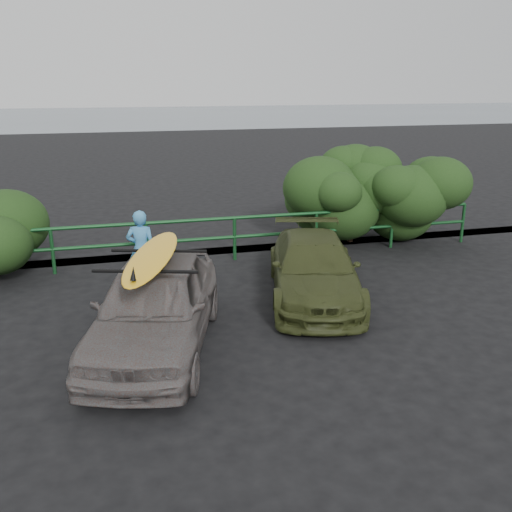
{
  "coord_description": "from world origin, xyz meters",
  "views": [
    {
      "loc": [
        -1.72,
        -7.41,
        4.05
      ],
      "look_at": [
        0.69,
        1.86,
        1.06
      ],
      "focal_mm": 40.0,
      "sensor_mm": 36.0,
      "label": 1
    }
  ],
  "objects_px": {
    "man": "(141,250)",
    "surfboard": "(152,256)",
    "guardrail": "(192,241)",
    "olive_vehicle": "(314,269)",
    "sedan": "(155,306)"
  },
  "relations": [
    {
      "from": "man",
      "to": "surfboard",
      "type": "relative_size",
      "value": 0.57
    },
    {
      "from": "man",
      "to": "guardrail",
      "type": "bearing_deg",
      "value": -115.55
    },
    {
      "from": "guardrail",
      "to": "olive_vehicle",
      "type": "xyz_separation_m",
      "value": [
        1.95,
        -2.71,
        0.06
      ]
    },
    {
      "from": "olive_vehicle",
      "to": "guardrail",
      "type": "bearing_deg",
      "value": 140.5
    },
    {
      "from": "olive_vehicle",
      "to": "man",
      "type": "relative_size",
      "value": 2.5
    },
    {
      "from": "olive_vehicle",
      "to": "man",
      "type": "xyz_separation_m",
      "value": [
        -3.15,
        1.36,
        0.22
      ]
    },
    {
      "from": "olive_vehicle",
      "to": "surfboard",
      "type": "bearing_deg",
      "value": -140.53
    },
    {
      "from": "guardrail",
      "to": "sedan",
      "type": "xyz_separation_m",
      "value": [
        -1.17,
        -4.15,
        0.19
      ]
    },
    {
      "from": "guardrail",
      "to": "sedan",
      "type": "bearing_deg",
      "value": -105.8
    },
    {
      "from": "sedan",
      "to": "man",
      "type": "distance_m",
      "value": 2.8
    },
    {
      "from": "guardrail",
      "to": "olive_vehicle",
      "type": "distance_m",
      "value": 3.34
    },
    {
      "from": "surfboard",
      "to": "guardrail",
      "type": "bearing_deg",
      "value": 90.72
    },
    {
      "from": "sedan",
      "to": "guardrail",
      "type": "bearing_deg",
      "value": 90.72
    },
    {
      "from": "olive_vehicle",
      "to": "surfboard",
      "type": "distance_m",
      "value": 3.56
    },
    {
      "from": "guardrail",
      "to": "sedan",
      "type": "relative_size",
      "value": 3.37
    }
  ]
}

